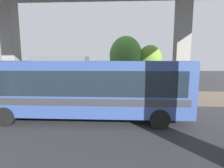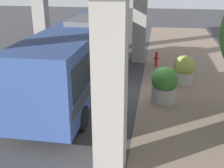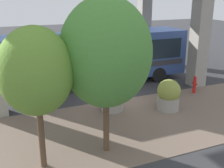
{
  "view_description": "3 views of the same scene",
  "coord_description": "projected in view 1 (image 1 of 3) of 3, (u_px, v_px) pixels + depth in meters",
  "views": [
    {
      "loc": [
        12.78,
        1.85,
        3.44
      ],
      "look_at": [
        -0.75,
        1.17,
        1.5
      ],
      "focal_mm": 28.0,
      "sensor_mm": 36.0,
      "label": 1
    },
    {
      "loc": [
        -0.73,
        13.16,
        5.7
      ],
      "look_at": [
        1.28,
        0.89,
        0.85
      ],
      "focal_mm": 45.0,
      "sensor_mm": 36.0,
      "label": 2
    },
    {
      "loc": [
        -13.31,
        5.8,
        5.7
      ],
      "look_at": [
        -1.18,
        0.63,
        1.4
      ],
      "focal_mm": 45.0,
      "sensor_mm": 36.0,
      "label": 3
    }
  ],
  "objects": [
    {
      "name": "bus",
      "position": [
        82.0,
        86.0,
        9.81
      ],
      "size": [
        2.68,
        11.65,
        3.58
      ],
      "color": "#334C8C",
      "rests_on": "ground"
    },
    {
      "name": "sidewalk_strip",
      "position": [
        101.0,
        96.0,
        16.18
      ],
      "size": [
        6.0,
        40.0,
        0.02
      ],
      "color": "#7A6656",
      "rests_on": "ground"
    },
    {
      "name": "planter_front",
      "position": [
        105.0,
        91.0,
        14.22
      ],
      "size": [
        1.23,
        1.23,
        1.73
      ],
      "color": "#9E998E",
      "rests_on": "ground"
    },
    {
      "name": "fire_hydrant",
      "position": [
        38.0,
        95.0,
        14.11
      ],
      "size": [
        0.4,
        0.19,
        1.04
      ],
      "color": "red",
      "rests_on": "ground"
    },
    {
      "name": "street_tree_far",
      "position": [
        150.0,
        60.0,
        17.18
      ],
      "size": [
        2.35,
        2.35,
        4.81
      ],
      "color": "brown",
      "rests_on": "ground"
    },
    {
      "name": "ground_plane",
      "position": [
        96.0,
        105.0,
        13.21
      ],
      "size": [
        80.0,
        80.0,
        0.0
      ],
      "primitive_type": "plane",
      "color": "#38383A",
      "rests_on": "ground"
    },
    {
      "name": "street_tree_near",
      "position": [
        126.0,
        56.0,
        17.12
      ],
      "size": [
        3.18,
        3.18,
        5.66
      ],
      "color": "brown",
      "rests_on": "ground"
    },
    {
      "name": "planter_middle",
      "position": [
        77.0,
        89.0,
        15.44
      ],
      "size": [
        1.17,
        1.17,
        1.62
      ],
      "color": "#9E998E",
      "rests_on": "ground"
    }
  ]
}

